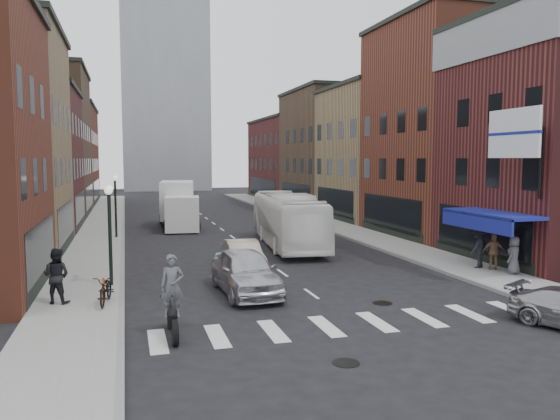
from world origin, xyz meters
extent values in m
plane|color=black|center=(0.00, 0.00, 0.00)|extent=(160.00, 160.00, 0.00)
cube|color=gray|center=(-8.50, 22.00, 0.07)|extent=(3.00, 74.00, 0.15)
cube|color=gray|center=(8.50, 22.00, 0.07)|extent=(3.00, 74.00, 0.15)
cube|color=gray|center=(-7.00, 22.00, 0.00)|extent=(0.20, 74.00, 0.16)
cube|color=gray|center=(7.00, 22.00, 0.00)|extent=(0.20, 74.00, 0.16)
cube|color=silver|center=(0.00, -3.00, 0.00)|extent=(12.00, 2.20, 0.01)
cube|color=black|center=(-10.02, 4.50, 1.60)|extent=(0.08, 7.20, 2.20)
cube|color=black|center=(-10.02, 14.00, 1.60)|extent=(0.08, 8.00, 2.20)
cube|color=#4E1B1C|center=(-15.00, 24.00, 5.00)|extent=(10.00, 10.00, 10.00)
cube|color=black|center=(-10.02, 24.00, 1.60)|extent=(0.08, 8.00, 2.20)
cube|color=black|center=(-15.00, 24.00, 10.15)|extent=(10.30, 10.20, 0.30)
cube|color=#4B3825|center=(-15.00, 35.00, 6.50)|extent=(10.00, 12.00, 13.00)
cube|color=black|center=(-10.02, 35.00, 1.60)|extent=(0.08, 9.60, 2.20)
cube|color=black|center=(-15.00, 35.00, 13.15)|extent=(10.30, 12.20, 0.30)
cube|color=brown|center=(-15.00, 49.00, 5.50)|extent=(10.00, 16.00, 11.00)
cube|color=black|center=(-10.02, 49.00, 1.60)|extent=(0.08, 12.80, 2.20)
cube|color=black|center=(-15.00, 49.00, 11.15)|extent=(10.30, 16.20, 0.30)
cube|color=black|center=(10.02, 4.50, 1.60)|extent=(0.08, 7.20, 2.20)
cube|color=brown|center=(15.00, 14.00, 7.00)|extent=(10.00, 10.00, 14.00)
cube|color=black|center=(10.02, 14.00, 1.60)|extent=(0.08, 8.00, 2.20)
cube|color=black|center=(15.00, 14.00, 14.15)|extent=(10.30, 10.20, 0.30)
cube|color=#8F784F|center=(15.00, 24.00, 5.50)|extent=(10.00, 10.00, 11.00)
cube|color=black|center=(10.02, 24.00, 1.60)|extent=(0.08, 8.00, 2.20)
cube|color=black|center=(15.00, 24.00, 11.15)|extent=(10.30, 10.20, 0.30)
cube|color=#4B3825|center=(15.00, 35.00, 6.00)|extent=(10.00, 12.00, 12.00)
cube|color=black|center=(10.02, 35.00, 1.60)|extent=(0.08, 9.60, 2.20)
cube|color=black|center=(15.00, 35.00, 12.15)|extent=(10.30, 12.20, 0.30)
cube|color=#4E1B1C|center=(15.00, 49.00, 5.00)|extent=(10.00, 16.00, 10.00)
cube|color=black|center=(10.02, 49.00, 1.60)|extent=(0.08, 12.80, 2.20)
cube|color=black|center=(15.00, 49.00, 10.15)|extent=(10.30, 16.20, 0.30)
cube|color=navy|center=(9.10, 2.50, 2.70)|extent=(1.80, 5.00, 0.15)
cube|color=navy|center=(8.25, 2.50, 2.35)|extent=(0.10, 5.00, 0.70)
cylinder|color=black|center=(9.90, 0.50, 5.00)|extent=(0.12, 0.12, 3.00)
cylinder|color=black|center=(9.20, 0.50, 6.20)|extent=(1.40, 0.08, 0.08)
cube|color=silver|center=(8.50, 0.50, 6.20)|extent=(0.12, 3.00, 2.00)
cube|color=#9399A0|center=(0.00, 78.00, 25.00)|extent=(14.00, 14.00, 50.00)
cylinder|color=black|center=(-7.40, 4.00, 2.00)|extent=(0.14, 0.14, 4.00)
cylinder|color=black|center=(-7.40, 4.00, 4.00)|extent=(0.06, 0.90, 0.06)
sphere|color=white|center=(-7.40, 3.55, 3.95)|extent=(0.32, 0.32, 0.32)
sphere|color=white|center=(-7.40, 4.45, 3.95)|extent=(0.32, 0.32, 0.32)
cylinder|color=black|center=(-7.40, 18.00, 2.00)|extent=(0.14, 0.14, 4.00)
cylinder|color=black|center=(-7.40, 18.00, 4.00)|extent=(0.06, 0.90, 0.06)
sphere|color=white|center=(-7.40, 17.55, 3.95)|extent=(0.32, 0.32, 0.32)
sphere|color=white|center=(-7.40, 18.45, 3.95)|extent=(0.32, 0.32, 0.32)
cylinder|color=#D8590C|center=(-7.60, 1.00, 0.55)|extent=(0.08, 0.08, 0.80)
cylinder|color=#D8590C|center=(-7.60, 1.60, 0.55)|extent=(0.08, 0.08, 0.80)
cube|color=silver|center=(-2.96, 20.24, 1.31)|extent=(2.60, 2.77, 2.43)
cube|color=black|center=(-2.96, 20.24, 1.55)|extent=(2.51, 1.61, 1.07)
cube|color=silver|center=(-2.96, 23.93, 2.04)|extent=(2.97, 5.29, 2.82)
cube|color=navy|center=(-2.96, 23.93, 2.04)|extent=(2.67, 2.20, 1.17)
cube|color=black|center=(-2.96, 23.73, 0.44)|extent=(2.82, 6.51, 0.34)
cylinder|color=black|center=(-4.07, 20.43, 0.44)|extent=(0.27, 0.87, 0.87)
cylinder|color=black|center=(-1.84, 20.43, 0.44)|extent=(0.27, 0.87, 0.87)
cylinder|color=black|center=(-4.07, 23.73, 0.44)|extent=(0.27, 0.87, 0.87)
cylinder|color=black|center=(-1.84, 23.73, 0.44)|extent=(0.27, 0.87, 0.87)
cylinder|color=black|center=(-4.07, 25.68, 0.44)|extent=(0.27, 0.87, 0.87)
cylinder|color=black|center=(-1.84, 25.68, 0.44)|extent=(0.27, 0.87, 0.87)
cylinder|color=black|center=(-5.55, -1.83, 0.37)|extent=(0.16, 0.73, 0.73)
cylinder|color=black|center=(-5.55, -3.49, 0.37)|extent=(0.16, 0.73, 0.73)
cube|color=black|center=(-5.55, -2.66, 0.61)|extent=(0.39, 1.35, 0.39)
cube|color=black|center=(-5.55, -2.05, 1.05)|extent=(0.61, 0.12, 0.07)
imported|color=#4C4F53|center=(-5.55, -2.77, 1.52)|extent=(0.70, 0.49, 1.83)
imported|color=white|center=(2.45, 12.34, 1.57)|extent=(3.81, 11.50, 3.14)
imported|color=silver|center=(-2.41, 1.74, 0.86)|extent=(2.21, 5.12, 1.72)
imported|color=#B1A590|center=(-1.61, 6.00, 0.69)|extent=(1.57, 4.24, 1.39)
imported|color=black|center=(-7.50, 1.10, 0.66)|extent=(0.93, 2.00, 1.01)
imported|color=black|center=(-9.16, 1.62, 1.12)|extent=(1.08, 0.86, 1.94)
imported|color=black|center=(8.84, 2.98, 1.08)|extent=(1.34, 1.01, 1.86)
imported|color=brown|center=(9.23, 2.40, 0.97)|extent=(1.07, 0.86, 1.64)
imported|color=#4E4F55|center=(9.49, 1.38, 0.98)|extent=(0.96, 0.85, 1.66)
camera|label=1|loc=(-6.77, -18.42, 5.15)|focal=35.00mm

